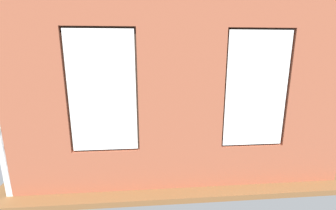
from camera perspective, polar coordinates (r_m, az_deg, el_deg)
name	(u,v)px	position (r m, az deg, el deg)	size (l,w,h in m)	color
ground_plane	(168,136)	(6.58, -0.04, -7.95)	(6.41, 5.87, 0.10)	brown
brick_wall_with_windows	(181,96)	(3.66, 3.36, 2.24)	(5.81, 0.30, 3.31)	#9E5138
white_wall_right	(57,80)	(6.39, -26.42, 5.81)	(0.10, 4.87, 3.31)	white
couch_by_window	(139,154)	(4.66, -7.35, -12.23)	(1.86, 0.87, 0.80)	black
couch_left	(248,126)	(6.66, 19.58, -5.02)	(0.98, 1.89, 0.80)	black
coffee_table	(164,120)	(6.68, -1.09, -3.93)	(1.56, 0.83, 0.40)	#A87547
cup_ceramic	(168,118)	(6.54, 0.01, -3.43)	(0.08, 0.08, 0.10)	silver
candle_jar	(157,116)	(6.74, -2.81, -2.89)	(0.08, 0.08, 0.11)	#B7333D
table_plant_small	(148,117)	(6.50, -5.15, -2.94)	(0.15, 0.15, 0.23)	gray
remote_silver	(177,117)	(6.85, 2.42, -3.04)	(0.05, 0.17, 0.02)	#B2B2B7
remote_black	(164,119)	(6.67, -1.09, -3.48)	(0.05, 0.17, 0.02)	black
media_console	(75,129)	(6.66, -22.52, -5.54)	(1.04, 0.42, 0.60)	black
tv_flatscreen	(73,104)	(6.49, -23.04, 0.29)	(1.13, 0.20, 0.78)	black
potted_plant_corner_near_left	(226,102)	(8.74, 14.41, 0.74)	(0.54, 0.54, 0.75)	beige
potted_plant_mid_room_small	(199,114)	(7.41, 7.77, -2.40)	(0.30, 0.30, 0.55)	brown
potted_plant_between_couches	(207,128)	(4.67, 9.85, -5.82)	(0.81, 0.95, 1.36)	gray
potted_plant_foreground_right	(101,99)	(8.35, -16.77, 1.38)	(1.16, 1.15, 1.42)	gray
potted_plant_near_tv	(85,129)	(5.54, -20.24, -5.76)	(0.76, 0.85, 1.32)	gray
potted_plant_corner_far_left	(290,139)	(5.29, 28.60, -7.51)	(0.78, 0.81, 1.32)	#9E5638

